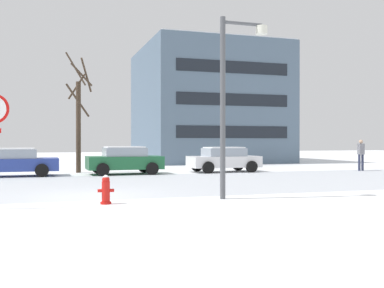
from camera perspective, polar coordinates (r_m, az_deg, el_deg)
name	(u,v)px	position (r m, az deg, el deg)	size (l,w,h in m)	color
ground_plane	(90,197)	(14.70, -12.43, -6.34)	(120.00, 120.00, 0.00)	white
road_surface	(81,185)	(18.60, -13.52, -4.94)	(80.00, 9.86, 0.00)	#B7BCC4
fire_hydrant	(106,189)	(12.87, -10.55, -5.52)	(0.44, 0.30, 0.79)	red
street_lamp	(231,88)	(13.93, 4.84, 6.88)	(1.52, 0.36, 5.39)	#4C4F54
parked_car_blue	(10,162)	(24.19, -21.52, -2.05)	(4.57, 2.14, 1.38)	#283D93
parked_car_green	(124,160)	(24.35, -8.31, -1.96)	(3.88, 2.19, 1.44)	#1E6038
parked_car_white	(224,159)	(25.91, 3.94, -1.87)	(3.96, 2.07, 1.39)	white
pedestrian_crossing	(361,153)	(28.62, 20.07, -1.00)	(0.45, 0.46, 1.80)	#2D334C
tree_far_right	(79,118)	(25.99, -13.77, 3.17)	(1.47, 1.31, 6.49)	#423326
building_far_right	(207,105)	(39.99, 1.83, 4.82)	(11.03, 11.99, 9.69)	slate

